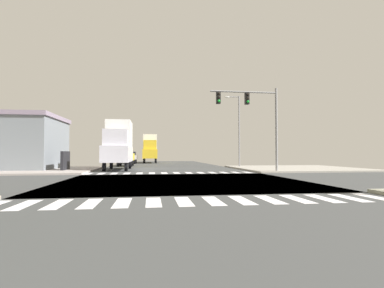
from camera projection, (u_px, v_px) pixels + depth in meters
ground at (183, 182)px, 17.27m from camera, size 90.00×90.00×0.05m
sidewalk_corner_ne at (295, 168)px, 30.93m from camera, size 12.00×12.00×0.14m
sidewalk_corner_nw at (28, 170)px, 27.38m from camera, size 12.00×12.00×0.14m
crosswalk_near at (199, 201)px, 10.01m from camera, size 13.50×2.00×0.01m
crosswalk_far at (170, 173)px, 24.47m from camera, size 13.50×2.00×0.01m
traffic_signal_mast at (252, 110)px, 25.19m from camera, size 5.85×0.55×7.19m
street_lamp at (237, 125)px, 34.18m from camera, size 1.78×0.32×8.20m
sedan_nearside_1 at (131, 157)px, 47.20m from camera, size 1.80×4.30×1.88m
box_truck_farside_1 at (150, 148)px, 51.27m from camera, size 2.40×7.20×4.85m
suv_leading_2 at (126, 155)px, 37.73m from camera, size 1.96×4.60×2.34m
box_truck_trailing_2 at (119, 144)px, 29.36m from camera, size 2.40×7.20×4.85m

